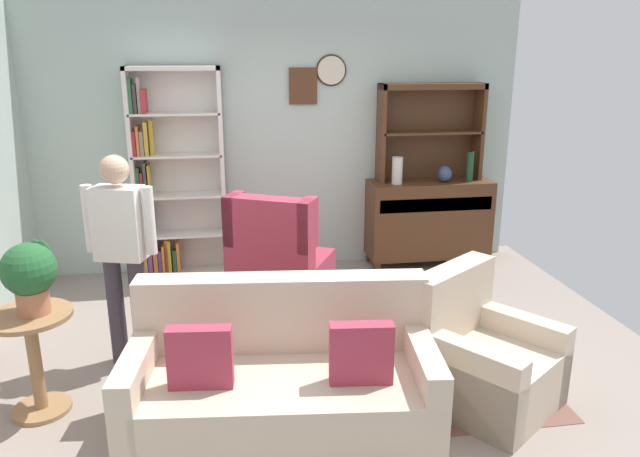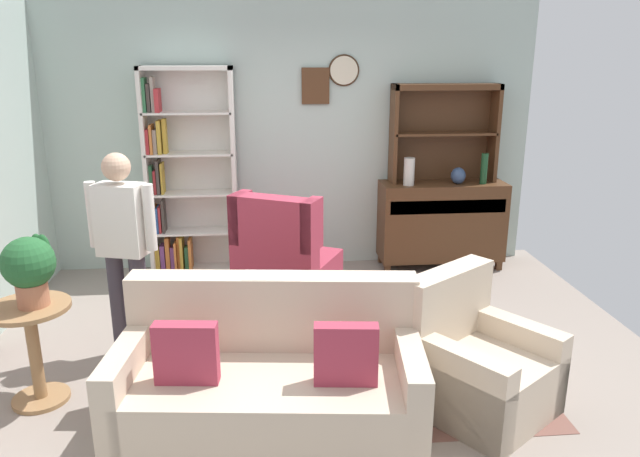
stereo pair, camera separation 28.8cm
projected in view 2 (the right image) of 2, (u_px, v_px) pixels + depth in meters
name	position (u px, v px, depth m)	size (l,w,h in m)	color
ground_plane	(309.00, 356.00, 4.58)	(5.40, 4.60, 0.02)	gray
wall_back	(294.00, 134.00, 6.22)	(5.00, 0.09, 2.80)	#ADC1B7
area_rug	(340.00, 374.00, 4.31)	(2.73, 1.67, 0.01)	brown
bookshelf	(185.00, 177.00, 6.06)	(0.90, 0.30, 2.10)	silver
sideboard	(441.00, 221.00, 6.35)	(1.30, 0.45, 0.92)	#4C2D19
sideboard_hutch	(444.00, 119.00, 6.15)	(1.10, 0.26, 1.00)	#4C2D19
vase_tall	(409.00, 172.00, 6.08)	(0.11, 0.11, 0.28)	beige
vase_round	(458.00, 176.00, 6.15)	(0.15, 0.15, 0.17)	#33476B
bottle_wine	(484.00, 169.00, 6.13)	(0.07, 0.07, 0.32)	#194223
couch_floral	(270.00, 383.00, 3.61)	(1.88, 1.04, 0.90)	beige
armchair_floral	(476.00, 366.00, 3.84)	(1.07, 1.07, 0.88)	beige
wingback_chair	(284.00, 264.00, 5.43)	(1.06, 1.07, 1.05)	#A33347
plant_stand	(33.00, 343.00, 3.87)	(0.52, 0.52, 0.68)	#997047
potted_plant_large	(30.00, 266.00, 3.73)	(0.33, 0.33, 0.45)	#AD6B4C
person_reading	(123.00, 243.00, 4.32)	(0.52, 0.29, 1.56)	#38333D
coffee_table	(283.00, 312.00, 4.49)	(0.80, 0.50, 0.42)	#4C2D19
book_stack	(297.00, 295.00, 4.51)	(0.18, 0.14, 0.10)	#337247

